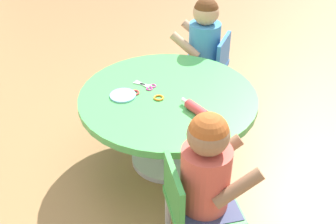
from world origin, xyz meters
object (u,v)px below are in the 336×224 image
Objects in this scene: seated_child_left at (207,166)px; seated_child_right at (204,36)px; child_chair_right at (208,67)px; craft_scissors at (147,86)px; craft_table at (168,109)px; rolling_pin at (197,109)px; child_chair_left at (196,206)px.

seated_child_right is (1.28, 0.04, 0.00)m from seated_child_left.
seated_child_right reaches higher than child_chair_right.
craft_table is at bearing -120.56° from craft_scissors.
seated_child_left and seated_child_right have the same top height.
rolling_pin is (-0.16, -0.16, 0.12)m from craft_table.
child_chair_right is at bearing -31.30° from craft_scissors.
child_chair_right reaches higher than rolling_pin.
seated_child_left is 2.79× the size of rolling_pin.
seated_child_right is at bearing -27.90° from craft_scissors.
seated_child_right is at bearing 74.12° from child_chair_right.
child_chair_left is at bearing -177.42° from rolling_pin.
seated_child_right reaches higher than craft_table.
seated_child_left reaches higher than craft_scissors.
craft_scissors reaches higher than craft_table.
child_chair_right is 3.77× the size of craft_scissors.
child_chair_left is 1.00× the size of child_chair_right.
rolling_pin is (-0.81, 0.02, -0.04)m from seated_child_right.
child_chair_right is 1.05× the size of seated_child_right.
rolling_pin is 0.37m from craft_scissors.
craft_scissors is (-0.57, 0.30, -0.06)m from seated_child_right.
child_chair_left reaches higher than craft_scissors.
rolling_pin is (0.47, 0.06, -0.04)m from seated_child_left.
seated_child_left is 0.47m from rolling_pin.
child_chair_left is 1.31m from seated_child_right.
craft_table is 5.37× the size of rolling_pin.
seated_child_left is (0.01, -0.04, 0.23)m from child_chair_left.
craft_table is at bearing 44.74° from rolling_pin.
rolling_pin is at bearing -129.60° from craft_scissors.
rolling_pin is at bearing 2.58° from child_chair_left.
craft_scissors is at bearing 148.70° from child_chair_right.
craft_table is 0.18m from craft_scissors.
seated_child_right is (0.65, -0.18, 0.16)m from craft_table.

